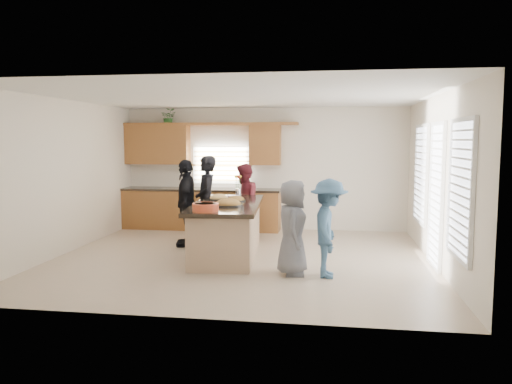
% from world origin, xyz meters
% --- Properties ---
extents(floor, '(6.50, 6.50, 0.00)m').
position_xyz_m(floor, '(0.00, 0.00, 0.00)').
color(floor, tan).
rests_on(floor, ground).
extents(room_shell, '(6.52, 6.02, 2.81)m').
position_xyz_m(room_shell, '(0.00, 0.00, 1.90)').
color(room_shell, silver).
rests_on(room_shell, ground).
extents(back_cabinetry, '(4.08, 0.66, 2.46)m').
position_xyz_m(back_cabinetry, '(-1.47, 2.73, 0.91)').
color(back_cabinetry, '#935B2A').
rests_on(back_cabinetry, ground).
extents(right_wall_glazing, '(0.06, 4.00, 2.25)m').
position_xyz_m(right_wall_glazing, '(3.22, -0.13, 1.34)').
color(right_wall_glazing, white).
rests_on(right_wall_glazing, ground).
extents(island, '(1.36, 2.78, 0.95)m').
position_xyz_m(island, '(-0.29, 0.18, 0.45)').
color(island, tan).
rests_on(island, ground).
extents(platter_front, '(0.48, 0.48, 0.20)m').
position_xyz_m(platter_front, '(-0.19, -0.18, 0.98)').
color(platter_front, black).
rests_on(platter_front, island).
extents(platter_mid, '(0.36, 0.36, 0.15)m').
position_xyz_m(platter_mid, '(-0.18, 0.46, 0.98)').
color(platter_mid, black).
rests_on(platter_mid, island).
extents(platter_back, '(0.38, 0.38, 0.16)m').
position_xyz_m(platter_back, '(-0.54, 0.65, 0.98)').
color(platter_back, black).
rests_on(platter_back, island).
extents(salad_bowl, '(0.41, 0.41, 0.13)m').
position_xyz_m(salad_bowl, '(-0.40, -0.90, 1.02)').
color(salad_bowl, '#D74B27').
rests_on(salad_bowl, island).
extents(clear_cup, '(0.09, 0.09, 0.09)m').
position_xyz_m(clear_cup, '(0.15, -0.83, 1.00)').
color(clear_cup, white).
rests_on(clear_cup, island).
extents(plate_stack, '(0.23, 0.23, 0.05)m').
position_xyz_m(plate_stack, '(-0.34, 0.98, 0.97)').
color(plate_stack, '#B492D4').
rests_on(plate_stack, island).
extents(flower_vase, '(0.14, 0.14, 0.41)m').
position_xyz_m(flower_vase, '(-0.32, 1.42, 1.17)').
color(flower_vase, silver).
rests_on(flower_vase, island).
extents(potted_plant, '(0.40, 0.36, 0.38)m').
position_xyz_m(potted_plant, '(-2.21, 2.82, 2.59)').
color(potted_plant, '#316A2A').
rests_on(potted_plant, back_cabinetry).
extents(woman_left_back, '(0.61, 0.75, 1.76)m').
position_xyz_m(woman_left_back, '(-0.85, 0.88, 0.88)').
color(woman_left_back, black).
rests_on(woman_left_back, ground).
extents(woman_left_mid, '(0.66, 0.81, 1.56)m').
position_xyz_m(woman_left_mid, '(-0.29, 1.93, 0.78)').
color(woman_left_mid, maroon).
rests_on(woman_left_mid, ground).
extents(woman_left_front, '(0.60, 1.05, 1.69)m').
position_xyz_m(woman_left_front, '(-1.24, 0.88, 0.85)').
color(woman_left_front, black).
rests_on(woman_left_front, ground).
extents(woman_right_back, '(0.57, 0.98, 1.49)m').
position_xyz_m(woman_right_back, '(1.51, -0.97, 0.75)').
color(woman_right_back, '#3A5F7F').
rests_on(woman_right_back, ground).
extents(woman_right_front, '(0.52, 0.75, 1.46)m').
position_xyz_m(woman_right_front, '(0.96, -0.92, 0.73)').
color(woman_right_front, slate).
rests_on(woman_right_front, ground).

